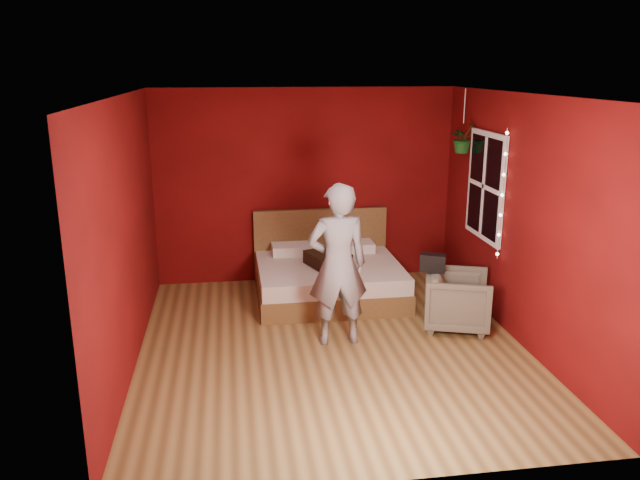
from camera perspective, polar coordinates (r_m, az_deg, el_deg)
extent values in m
plane|color=olive|center=(6.69, 1.13, -9.72)|extent=(4.50, 4.50, 0.00)
cube|color=#680B0B|center=(8.42, -1.37, 4.94)|extent=(4.00, 0.02, 2.60)
cube|color=#680B0B|center=(4.14, 6.43, -6.67)|extent=(4.00, 0.02, 2.60)
cube|color=#680B0B|center=(6.24, -17.34, 0.40)|extent=(0.02, 4.50, 2.60)
cube|color=#680B0B|center=(6.86, 18.00, 1.69)|extent=(0.02, 4.50, 2.60)
cube|color=silver|center=(6.05, 1.26, 13.23)|extent=(4.00, 4.50, 0.02)
cube|color=white|center=(7.60, 14.90, 4.78)|extent=(0.04, 0.97, 1.27)
cube|color=black|center=(7.59, 14.79, 4.78)|extent=(0.02, 0.85, 1.15)
cube|color=white|center=(7.59, 14.76, 4.78)|extent=(0.03, 0.05, 1.15)
cube|color=white|center=(7.59, 14.76, 4.78)|extent=(0.03, 0.85, 0.05)
cylinder|color=silver|center=(7.12, 16.31, 3.96)|extent=(0.01, 0.01, 1.45)
sphere|color=#FFF2CC|center=(7.28, 15.91, -1.24)|extent=(0.04, 0.04, 0.04)
sphere|color=#FFF2CC|center=(7.22, 16.04, 0.47)|extent=(0.04, 0.04, 0.04)
sphere|color=#FFF2CC|center=(7.16, 16.18, 2.20)|extent=(0.04, 0.04, 0.04)
sphere|color=#FFF2CC|center=(7.12, 16.31, 3.96)|extent=(0.04, 0.04, 0.04)
sphere|color=#FFF2CC|center=(7.08, 16.45, 5.75)|extent=(0.04, 0.04, 0.04)
sphere|color=#FFF2CC|center=(7.04, 16.59, 7.55)|extent=(0.04, 0.04, 0.04)
sphere|color=#FFF2CC|center=(7.02, 16.74, 9.36)|extent=(0.04, 0.04, 0.04)
cube|color=brown|center=(7.97, 0.83, -4.45)|extent=(1.81, 1.54, 0.25)
cube|color=beige|center=(7.89, 0.83, -2.90)|extent=(1.78, 1.51, 0.20)
cube|color=brown|center=(8.54, 0.05, -0.42)|extent=(1.81, 0.07, 1.00)
cube|color=silver|center=(8.28, -2.53, -0.83)|extent=(0.54, 0.34, 0.13)
cube|color=silver|center=(8.40, 3.02, -0.60)|extent=(0.54, 0.34, 0.13)
imported|color=gray|center=(6.48, 1.63, -2.30)|extent=(0.65, 0.44, 1.73)
imported|color=#64644F|center=(7.19, 12.45, -5.41)|extent=(0.89, 0.88, 0.65)
cube|color=black|center=(7.05, 10.29, -2.07)|extent=(0.31, 0.24, 0.20)
cube|color=black|center=(7.80, 0.71, -1.72)|extent=(0.59, 0.59, 0.16)
cylinder|color=silver|center=(7.97, 13.08, 11.86)|extent=(0.01, 0.01, 0.42)
imported|color=#194F16|center=(8.00, 12.91, 9.06)|extent=(0.42, 0.39, 0.36)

